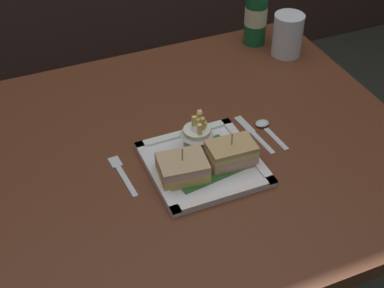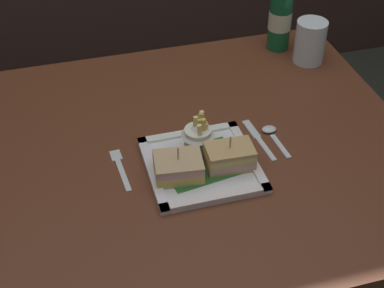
# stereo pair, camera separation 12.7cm
# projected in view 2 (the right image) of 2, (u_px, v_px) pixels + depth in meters

# --- Properties ---
(dining_table) EXTENTS (1.09, 0.91, 0.78)m
(dining_table) POSITION_uv_depth(u_px,v_px,m) (184.00, 196.00, 1.42)
(dining_table) COLOR #592D1A
(dining_table) RESTS_ON ground_plane
(square_plate) EXTENTS (0.24, 0.24, 0.02)m
(square_plate) POSITION_uv_depth(u_px,v_px,m) (201.00, 165.00, 1.27)
(square_plate) COLOR white
(square_plate) RESTS_ON dining_table
(sandwich_half_left) EXTENTS (0.11, 0.09, 0.08)m
(sandwich_half_left) POSITION_uv_depth(u_px,v_px,m) (178.00, 167.00, 1.22)
(sandwich_half_left) COLOR tan
(sandwich_half_left) RESTS_ON square_plate
(sandwich_half_right) EXTENTS (0.11, 0.07, 0.08)m
(sandwich_half_right) POSITION_uv_depth(u_px,v_px,m) (230.00, 157.00, 1.24)
(sandwich_half_right) COLOR tan
(sandwich_half_right) RESTS_ON square_plate
(fries_cup) EXTENTS (0.08, 0.08, 0.09)m
(fries_cup) POSITION_uv_depth(u_px,v_px,m) (198.00, 135.00, 1.28)
(fries_cup) COLOR white
(fries_cup) RESTS_ON square_plate
(beer_bottle) EXTENTS (0.06, 0.06, 0.26)m
(beer_bottle) POSITION_uv_depth(u_px,v_px,m) (280.00, 15.00, 1.61)
(beer_bottle) COLOR #13592E
(beer_bottle) RESTS_ON dining_table
(water_glass) EXTENTS (0.08, 0.08, 0.12)m
(water_glass) POSITION_uv_depth(u_px,v_px,m) (310.00, 44.00, 1.58)
(water_glass) COLOR silver
(water_glass) RESTS_ON dining_table
(fork) EXTENTS (0.03, 0.14, 0.00)m
(fork) POSITION_uv_depth(u_px,v_px,m) (120.00, 167.00, 1.27)
(fork) COLOR silver
(fork) RESTS_ON dining_table
(knife) EXTENTS (0.03, 0.16, 0.00)m
(knife) POSITION_uv_depth(u_px,v_px,m) (258.00, 138.00, 1.35)
(knife) COLOR silver
(knife) RESTS_ON dining_table
(spoon) EXTENTS (0.04, 0.12, 0.01)m
(spoon) POSITION_uv_depth(u_px,v_px,m) (272.00, 133.00, 1.36)
(spoon) COLOR silver
(spoon) RESTS_ON dining_table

